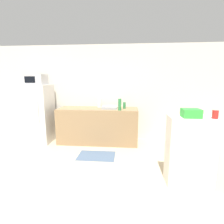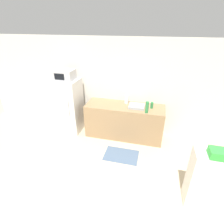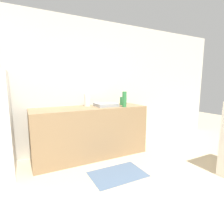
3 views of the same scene
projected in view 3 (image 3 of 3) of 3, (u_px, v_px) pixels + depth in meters
wall_back at (60, 87)px, 3.29m from camera, size 8.00×0.06×2.60m
counter at (90, 132)px, 3.29m from camera, size 2.08×0.69×0.93m
sink_basin at (106, 105)px, 3.34m from camera, size 0.40×0.34×0.06m
bottle_tall at (124, 99)px, 3.24m from camera, size 0.08×0.08×0.29m
bottle_short at (122, 101)px, 3.54m from camera, size 0.07×0.07×0.16m
paper_towel_roll at (87, 100)px, 3.36m from camera, size 0.11×0.11×0.24m
kitchen_rug at (118, 174)px, 2.65m from camera, size 0.82×0.55×0.01m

